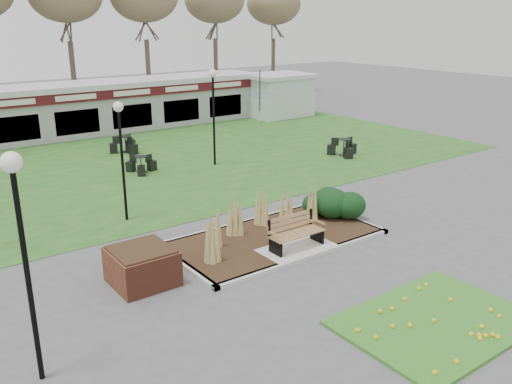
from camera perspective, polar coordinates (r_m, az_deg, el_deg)
ground at (r=15.65m, az=4.65°, el=-6.45°), size 100.00×100.00×0.00m
lawn at (r=25.41m, az=-13.31°, el=2.80°), size 34.00×16.00×0.02m
flower_bed at (r=12.92m, az=18.43°, el=-12.69°), size 4.20×3.00×0.16m
planting_bed at (r=17.23m, az=4.97°, el=-2.80°), size 6.75×3.40×1.27m
park_bench at (r=15.59m, az=4.11°, el=-4.18°), size 1.70×0.66×0.93m
brick_planter at (r=14.07m, az=-11.91°, el=-7.61°), size 1.50×1.50×0.95m
food_pavilion at (r=32.46m, az=-19.18°, el=8.18°), size 24.60×3.40×2.90m
service_hut at (r=37.07m, az=2.33°, el=10.21°), size 4.40×3.40×2.83m
lamp_post_near_left at (r=10.02m, az=-23.64°, el=-2.67°), size 0.36×0.36×4.37m
lamp_post_near_right at (r=17.77m, az=-14.09°, el=5.81°), size 0.33×0.33×3.94m
lamp_post_mid_right at (r=24.21m, az=-4.52°, el=10.03°), size 0.36×0.36×4.29m
bistro_set_b at (r=23.95m, az=-11.98°, el=2.59°), size 1.23×1.35×0.72m
bistro_set_c at (r=27.74m, az=-13.55°, el=4.64°), size 1.49×1.45×0.81m
bistro_set_d at (r=26.71m, az=9.21°, el=4.41°), size 1.40×1.53×0.82m
patio_umbrella at (r=29.94m, az=0.40°, el=8.80°), size 2.44×2.47×2.64m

